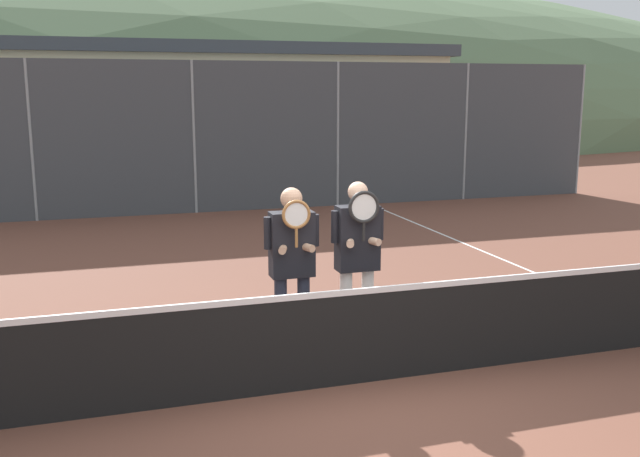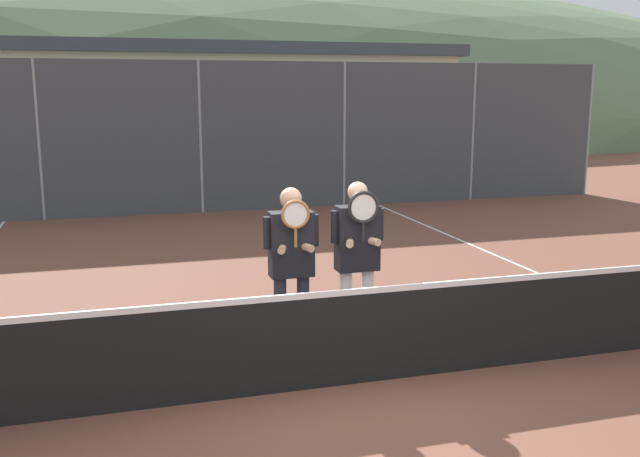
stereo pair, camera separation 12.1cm
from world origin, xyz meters
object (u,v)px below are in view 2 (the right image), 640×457
at_px(player_center_left, 357,251).
at_px(car_left_of_center, 157,163).
at_px(player_leftmost, 292,257).
at_px(car_center, 353,157).

distance_m(player_center_left, car_left_of_center, 11.72).
xyz_separation_m(player_leftmost, player_center_left, (0.70, -0.02, 0.02)).
distance_m(player_center_left, car_center, 12.41).
distance_m(player_leftmost, car_left_of_center, 11.64).
relative_size(player_leftmost, player_center_left, 0.98).
xyz_separation_m(player_leftmost, car_center, (4.71, 11.72, -0.16)).
xyz_separation_m(player_leftmost, car_left_of_center, (-0.58, 11.63, -0.16)).
bearing_deg(car_left_of_center, player_center_left, -83.69).
height_order(player_leftmost, player_center_left, player_center_left).
xyz_separation_m(player_center_left, car_center, (4.01, 11.74, -0.17)).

